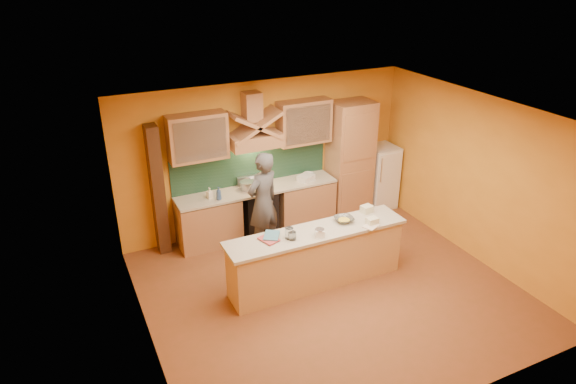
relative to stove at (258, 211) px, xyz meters
name	(u,v)px	position (x,y,z in m)	size (l,w,h in m)	color
floor	(330,291)	(0.30, -2.20, -0.45)	(5.50, 5.00, 0.01)	brown
ceiling	(338,117)	(0.30, -2.20, 2.35)	(5.50, 5.00, 0.01)	white
wall_back	(266,156)	(0.30, 0.30, 0.95)	(5.50, 0.02, 2.80)	orange
wall_front	(454,309)	(0.30, -4.70, 0.95)	(5.50, 0.02, 2.80)	orange
wall_left	(141,254)	(-2.45, -2.20, 0.95)	(0.02, 5.00, 2.80)	orange
wall_right	(478,179)	(3.05, -2.20, 0.95)	(0.02, 5.00, 2.80)	orange
base_cabinet_left	(209,223)	(-0.95, 0.00, -0.02)	(1.10, 0.60, 0.86)	#B17950
base_cabinet_right	(304,202)	(0.95, 0.00, -0.02)	(1.10, 0.60, 0.86)	#B17950
counter_top	(257,189)	(0.00, 0.00, 0.45)	(3.00, 0.62, 0.04)	#B8AF9C
stove	(258,211)	(0.00, 0.00, 0.00)	(0.60, 0.58, 0.90)	black
backsplash	(251,166)	(0.00, 0.28, 0.80)	(3.00, 0.03, 0.70)	#183627
range_hood	(255,140)	(0.00, 0.05, 1.37)	(0.92, 0.50, 0.24)	#B17950
hood_chimney	(252,106)	(0.00, 0.15, 1.95)	(0.30, 0.30, 0.50)	#B17950
upper_cabinet_left	(197,137)	(-1.00, 0.12, 1.55)	(1.00, 0.35, 0.80)	#B17950
upper_cabinet_right	(304,122)	(1.00, 0.12, 1.55)	(1.00, 0.35, 0.80)	#B17950
pantry_column	(350,160)	(1.95, 0.00, 0.70)	(0.80, 0.60, 2.30)	#B17950
fridge	(380,177)	(2.70, 0.00, 0.20)	(0.58, 0.60, 1.30)	white
trim_column_left	(158,191)	(-1.75, 0.15, 0.70)	(0.20, 0.30, 2.30)	#472816
island_body	(316,259)	(0.20, -1.90, -0.01)	(2.80, 0.55, 0.88)	tan
island_top	(317,232)	(0.20, -1.90, 0.47)	(2.90, 0.62, 0.05)	#B8AF9C
person	(263,202)	(-0.13, -0.57, 0.46)	(0.66, 0.44, 1.82)	#4C4C51
pot_large	(247,187)	(-0.20, 0.01, 0.53)	(0.22, 0.22, 0.16)	#ADACB3
pot_small	(256,183)	(0.03, 0.12, 0.51)	(0.18, 0.18, 0.12)	silver
soap_bottle_a	(210,193)	(-0.91, -0.04, 0.57)	(0.09, 0.09, 0.19)	white
soap_bottle_b	(219,193)	(-0.78, -0.16, 0.59)	(0.09, 0.09, 0.24)	#34538F
bowl_back	(309,175)	(1.09, 0.07, 0.50)	(0.22, 0.22, 0.07)	silver
dish_rack	(306,178)	(0.96, -0.07, 0.52)	(0.29, 0.23, 0.10)	silver
book_lower	(263,242)	(-0.68, -1.88, 0.51)	(0.22, 0.29, 0.03)	#B84145
book_upper	(264,235)	(-0.60, -1.73, 0.53)	(0.22, 0.30, 0.02)	teal
jar_large	(289,233)	(-0.28, -1.92, 0.58)	(0.12, 0.12, 0.17)	silver
jar_small	(292,236)	(-0.26, -1.97, 0.56)	(0.12, 0.12, 0.13)	silver
kitchen_scale	(320,233)	(0.16, -2.07, 0.55)	(0.13, 0.13, 0.11)	white
mixing_bowl	(344,220)	(0.73, -1.82, 0.53)	(0.30, 0.30, 0.07)	silver
cloth	(371,226)	(1.02, -2.14, 0.50)	(0.24, 0.18, 0.02)	beige
grocery_bag_a	(367,209)	(1.23, -1.70, 0.55)	(0.18, 0.14, 0.12)	beige
grocery_bag_b	(372,221)	(1.08, -2.08, 0.55)	(0.17, 0.14, 0.11)	beige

